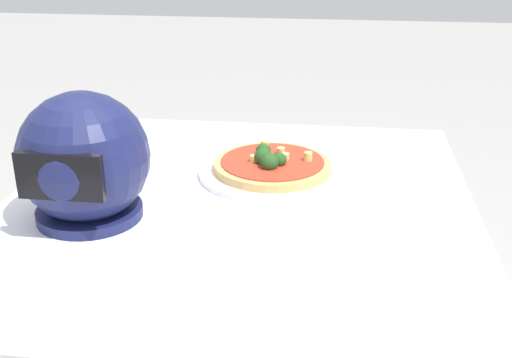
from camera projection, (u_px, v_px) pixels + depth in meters
name	position (u px, v px, depth m)	size (l,w,h in m)	color
dining_table	(239.00, 243.00, 1.31)	(0.93, 1.01, 0.75)	white
pizza_plate	(272.00, 172.00, 1.40)	(0.32, 0.32, 0.01)	white
pizza	(272.00, 164.00, 1.39)	(0.26, 0.26, 0.05)	tan
motorcycle_helmet	(84.00, 160.00, 1.17)	(0.24, 0.24, 0.24)	#191E4C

